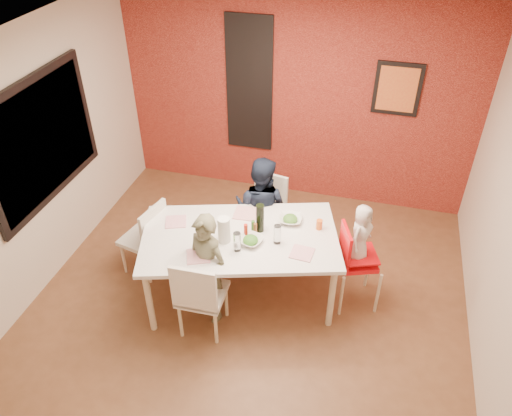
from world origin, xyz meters
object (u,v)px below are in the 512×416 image
(chair_left, at_px, (148,235))
(toddler, at_px, (361,234))
(child_near, at_px, (207,270))
(paper_towel_roll, at_px, (224,230))
(high_chair, at_px, (354,259))
(chair_far, at_px, (267,207))
(dining_table, at_px, (240,242))
(chair_near, at_px, (199,294))
(child_far, at_px, (261,209))
(wine_bottle, at_px, (260,218))

(chair_left, bearing_deg, toddler, 106.34)
(child_near, xyz_separation_m, paper_towel_roll, (0.11, 0.25, 0.32))
(high_chair, bearing_deg, chair_left, 72.63)
(chair_far, height_order, child_near, child_near)
(chair_left, bearing_deg, high_chair, 105.96)
(paper_towel_roll, bearing_deg, dining_table, 40.96)
(dining_table, relative_size, chair_far, 2.42)
(chair_near, xyz_separation_m, toddler, (1.39, 0.83, 0.37))
(chair_near, distance_m, paper_towel_roll, 0.66)
(child_far, xyz_separation_m, paper_towel_roll, (-0.16, -0.82, 0.30))
(wine_bottle, bearing_deg, child_far, 103.69)
(chair_near, xyz_separation_m, chair_far, (0.27, 1.56, -0.03))
(toddler, xyz_separation_m, paper_towel_roll, (-1.29, -0.34, 0.05))
(chair_far, relative_size, wine_bottle, 2.89)
(high_chair, height_order, wine_bottle, wine_bottle)
(chair_far, distance_m, child_near, 1.35)
(chair_near, bearing_deg, high_chair, -150.74)
(chair_near, relative_size, paper_towel_roll, 3.46)
(chair_near, xyz_separation_m, child_far, (0.26, 1.32, 0.12))
(child_far, relative_size, wine_bottle, 4.17)
(high_chair, bearing_deg, wine_bottle, 73.88)
(child_near, relative_size, toddler, 1.91)
(chair_far, height_order, child_far, child_far)
(dining_table, bearing_deg, wine_bottle, 39.50)
(chair_far, distance_m, child_far, 0.28)
(child_near, xyz_separation_m, toddler, (1.39, 0.59, 0.28))
(dining_table, relative_size, toddler, 3.33)
(dining_table, xyz_separation_m, chair_far, (0.05, 0.95, -0.24))
(child_far, distance_m, toddler, 1.26)
(high_chair, xyz_separation_m, toddler, (0.02, 0.02, 0.32))
(dining_table, height_order, chair_far, chair_far)
(dining_table, xyz_separation_m, high_chair, (1.14, 0.21, -0.15))
(high_chair, bearing_deg, child_far, 45.24)
(dining_table, distance_m, toddler, 1.20)
(high_chair, bearing_deg, chair_near, 100.46)
(chair_left, distance_m, toddler, 2.28)
(child_far, height_order, paper_towel_roll, child_far)
(paper_towel_roll, bearing_deg, child_near, -113.07)
(chair_left, distance_m, high_chair, 2.22)
(chair_near, relative_size, wine_bottle, 3.05)
(chair_left, distance_m, paper_towel_roll, 1.07)
(chair_near, height_order, high_chair, high_chair)
(chair_near, distance_m, chair_far, 1.58)
(chair_left, relative_size, high_chair, 0.94)
(dining_table, xyz_separation_m, toddler, (1.16, 0.23, 0.16))
(dining_table, distance_m, wine_bottle, 0.32)
(child_far, distance_m, wine_bottle, 0.67)
(chair_near, distance_m, child_near, 0.26)
(toddler, bearing_deg, chair_near, 141.94)
(paper_towel_roll, bearing_deg, chair_left, 167.94)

